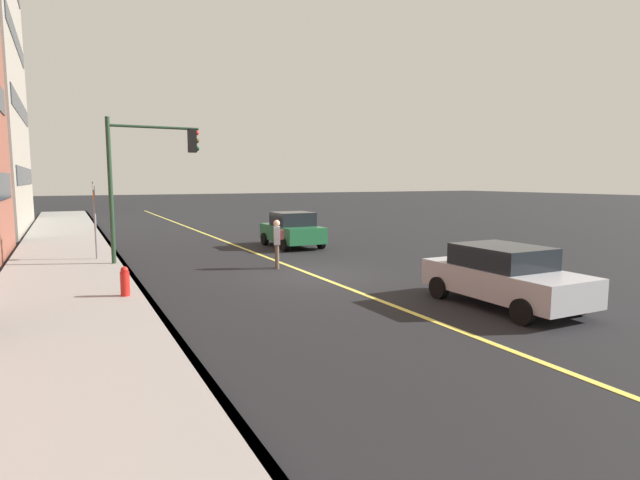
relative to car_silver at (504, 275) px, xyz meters
The scene contains 10 objects.
ground 6.70m from the car_silver, 22.02° to the left, with size 200.00×200.00×0.00m, color black.
sidewalk_slab 11.74m from the car_silver, 58.24° to the left, with size 80.00×3.96×0.15m, color gray.
curb_edge 10.18m from the car_silver, 52.58° to the left, with size 80.00×0.16×0.15m, color slate.
lane_stripe_center 6.70m from the car_silver, 22.02° to the left, with size 80.00×0.16×0.01m, color #D8CC4C.
car_silver is the anchor object (origin of this frame).
car_green 13.00m from the car_silver, ahead, with size 3.84×2.07×1.68m.
pedestrian_with_backpack 8.36m from the car_silver, 21.55° to the left, with size 0.47×0.45×1.78m.
traffic_light_mast 13.19m from the car_silver, 33.61° to the left, with size 0.28×3.36×5.46m.
street_sign_post 15.10m from the car_silver, 36.15° to the left, with size 0.60×0.08×3.15m.
fire_hydrant 9.89m from the car_silver, 60.32° to the left, with size 0.24×0.24×0.94m.
Camera 1 is at (-15.42, 7.41, 3.22)m, focal length 28.48 mm.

